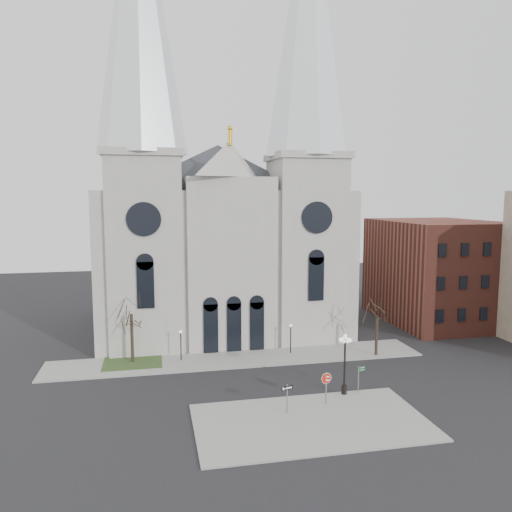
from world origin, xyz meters
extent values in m
plane|color=black|center=(0.00, 0.00, 0.00)|extent=(160.00, 160.00, 0.00)
cube|color=gray|center=(3.00, -5.00, 0.07)|extent=(18.00, 10.00, 0.14)
cube|color=gray|center=(0.00, 11.00, 0.07)|extent=(40.00, 6.00, 0.14)
cube|color=#29431D|center=(-11.00, 12.00, 0.09)|extent=(6.00, 5.00, 0.18)
cube|color=#A19E96|center=(0.00, 26.00, 9.00)|extent=(30.00, 24.00, 18.00)
pyramid|color=#2D3035|center=(0.00, 26.00, 24.00)|extent=(33.00, 26.40, 6.00)
cube|color=#A19E96|center=(-9.50, 17.50, 11.00)|extent=(8.00, 8.00, 22.00)
cone|color=white|center=(-9.50, 17.50, 38.00)|extent=(9.92, 9.92, 32.00)
cylinder|color=black|center=(-9.50, 13.45, 15.00)|extent=(3.60, 0.30, 3.60)
cube|color=#A19E96|center=(9.50, 17.50, 11.00)|extent=(8.00, 8.00, 22.00)
cone|color=white|center=(9.50, 17.50, 38.00)|extent=(9.92, 9.92, 32.00)
cylinder|color=black|center=(9.50, 13.45, 15.00)|extent=(3.60, 0.30, 3.60)
cube|color=#A19E96|center=(0.00, 16.00, 9.75)|extent=(10.00, 5.00, 19.50)
pyramid|color=#A19E96|center=(0.00, 16.00, 21.50)|extent=(11.00, 5.00, 4.00)
cube|color=brown|center=(30.00, 22.00, 7.00)|extent=(14.00, 18.00, 14.00)
cylinder|color=black|center=(-11.00, 12.00, 2.62)|extent=(0.32, 0.32, 5.25)
cylinder|color=black|center=(15.00, 9.00, 2.10)|extent=(0.32, 0.32, 4.20)
cylinder|color=black|center=(-6.00, 11.50, 1.64)|extent=(0.12, 0.12, 3.00)
sphere|color=white|center=(-6.00, 11.50, 3.24)|extent=(0.32, 0.32, 0.32)
cylinder|color=black|center=(6.00, 11.50, 1.64)|extent=(0.12, 0.12, 3.00)
sphere|color=white|center=(6.00, 11.50, 3.24)|extent=(0.32, 0.32, 0.32)
cylinder|color=slate|center=(5.23, -2.12, 1.44)|extent=(0.10, 0.10, 2.60)
cylinder|color=red|center=(5.23, -2.12, 2.35)|extent=(0.89, 0.25, 0.90)
cylinder|color=white|center=(5.23, -2.12, 2.35)|extent=(0.95, 0.25, 0.97)
cube|color=white|center=(5.23, -2.12, 2.49)|extent=(0.49, 0.14, 0.11)
cube|color=white|center=(5.23, -2.12, 2.20)|extent=(0.55, 0.15, 0.11)
cylinder|color=black|center=(7.49, -0.50, 2.52)|extent=(0.17, 0.17, 4.76)
cylinder|color=black|center=(7.49, -0.50, 0.55)|extent=(0.46, 0.46, 0.83)
sphere|color=white|center=(7.49, -0.50, 5.37)|extent=(0.33, 0.33, 0.33)
cylinder|color=slate|center=(1.56, -3.20, 1.33)|extent=(0.10, 0.10, 2.38)
cube|color=black|center=(1.56, -3.20, 2.23)|extent=(1.02, 0.30, 0.34)
cylinder|color=slate|center=(8.81, -0.50, 1.34)|extent=(0.10, 0.10, 2.40)
cube|color=#0D5B1E|center=(9.17, -0.37, 2.38)|extent=(0.65, 0.26, 0.16)
cube|color=#0D5B1E|center=(9.17, -0.37, 2.16)|extent=(0.65, 0.26, 0.16)
camera|label=1|loc=(-8.70, -40.02, 17.50)|focal=35.00mm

